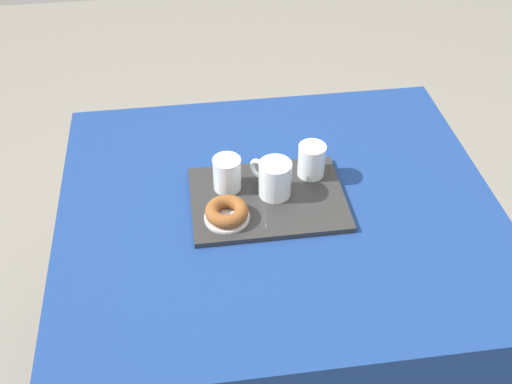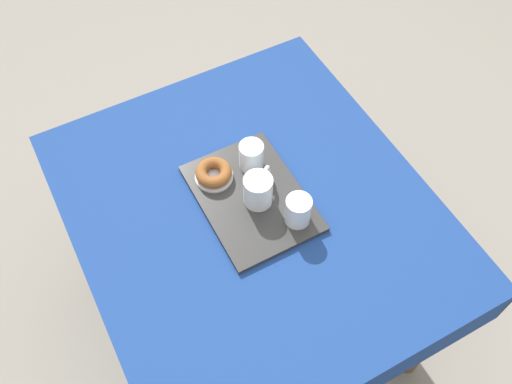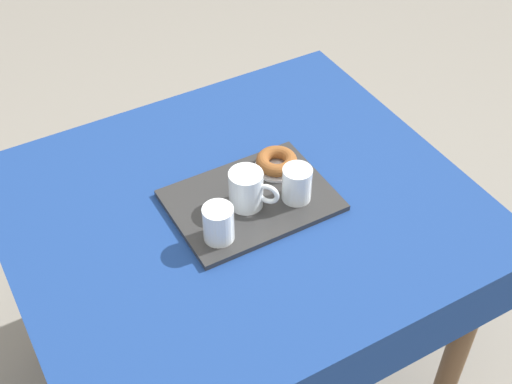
{
  "view_description": "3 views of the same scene",
  "coord_description": "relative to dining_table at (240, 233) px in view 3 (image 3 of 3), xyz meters",
  "views": [
    {
      "loc": [
        0.21,
        1.12,
        1.77
      ],
      "look_at": [
        0.06,
        -0.01,
        0.77
      ],
      "focal_mm": 42.75,
      "sensor_mm": 36.0,
      "label": 1
    },
    {
      "loc": [
        -0.76,
        0.39,
        2.08
      ],
      "look_at": [
        0.03,
        -0.03,
        0.75
      ],
      "focal_mm": 39.64,
      "sensor_mm": 36.0,
      "label": 2
    },
    {
      "loc": [
        -0.55,
        -1.06,
        1.9
      ],
      "look_at": [
        0.05,
        0.0,
        0.75
      ],
      "focal_mm": 48.35,
      "sensor_mm": 36.0,
      "label": 3
    }
  ],
  "objects": [
    {
      "name": "ground_plane",
      "position": [
        0.0,
        0.0,
        -0.63
      ],
      "size": [
        6.0,
        6.0,
        0.0
      ],
      "primitive_type": "plane",
      "color": "gray"
    },
    {
      "name": "dining_table",
      "position": [
        0.0,
        0.0,
        0.0
      ],
      "size": [
        1.11,
        0.97,
        0.73
      ],
      "color": "navy",
      "rests_on": "ground"
    },
    {
      "name": "serving_tray",
      "position": [
        0.03,
        -0.01,
        0.11
      ],
      "size": [
        0.39,
        0.28,
        0.01
      ],
      "primitive_type": "cube",
      "color": "#2D2D2D",
      "rests_on": "dining_table"
    },
    {
      "name": "tea_mug_left",
      "position": [
        0.01,
        -0.02,
        0.16
      ],
      "size": [
        0.1,
        0.11,
        0.1
      ],
      "color": "white",
      "rests_on": "serving_tray"
    },
    {
      "name": "water_glass_near",
      "position": [
        -0.1,
        -0.09,
        0.16
      ],
      "size": [
        0.07,
        0.07,
        0.09
      ],
      "color": "white",
      "rests_on": "serving_tray"
    },
    {
      "name": "water_glass_far",
      "position": [
        0.12,
        -0.06,
        0.16
      ],
      "size": [
        0.07,
        0.07,
        0.09
      ],
      "color": "white",
      "rests_on": "serving_tray"
    },
    {
      "name": "donut_plate_left",
      "position": [
        0.14,
        0.05,
        0.12
      ],
      "size": [
        0.11,
        0.11,
        0.01
      ],
      "primitive_type": "cylinder",
      "color": "silver",
      "rests_on": "serving_tray"
    },
    {
      "name": "sugar_donut_left",
      "position": [
        0.14,
        0.05,
        0.14
      ],
      "size": [
        0.11,
        0.11,
        0.03
      ],
      "primitive_type": "torus",
      "color": "brown",
      "rests_on": "donut_plate_left"
    }
  ]
}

